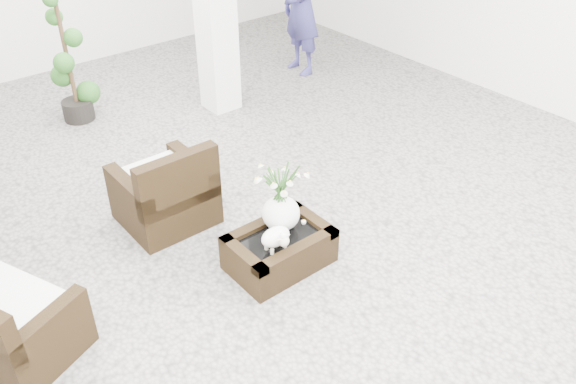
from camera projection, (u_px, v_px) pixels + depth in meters
ground at (281, 241)px, 5.75m from camera, size 11.00×11.00×0.00m
coffee_table at (279, 251)px, 5.39m from camera, size 0.90×0.60×0.31m
sheep_figurine at (275, 239)px, 5.11m from camera, size 0.28×0.23×0.21m
planter_narcissus at (281, 191)px, 5.19m from camera, size 0.44×0.44×0.80m
tealight at (304, 222)px, 5.46m from camera, size 0.04×0.04×0.03m
armchair at (163, 182)px, 5.80m from camera, size 0.83×0.80×0.89m
topiary at (68, 60)px, 7.41m from camera, size 0.44×0.44×1.64m
shopper at (302, 6)px, 8.66m from camera, size 0.52×0.75×1.97m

